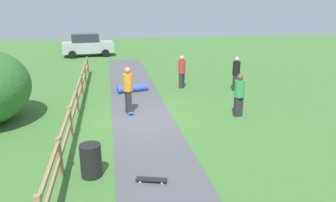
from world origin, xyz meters
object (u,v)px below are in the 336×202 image
object	(u,v)px
trash_bin	(91,160)
bystander_black	(236,72)
skater_riding	(128,88)
skateboard_loose	(151,179)
bystander_green	(239,93)
skater_fallen	(132,88)
bystander_red	(182,70)
parked_car_silver	(87,45)

from	to	relation	value
trash_bin	bystander_black	size ratio (longest dim) A/B	0.50
skater_riding	bystander_black	bearing A→B (deg)	24.24
skateboard_loose	bystander_green	world-z (taller)	bystander_green
trash_bin	bystander_green	bearing A→B (deg)	33.11
bystander_black	trash_bin	bearing A→B (deg)	-133.47
skater_riding	bystander_green	world-z (taller)	skater_riding
skater_fallen	bystander_red	size ratio (longest dim) A/B	0.93
skater_riding	parked_car_silver	xyz separation A→B (m)	(-2.49, 15.46, -0.14)
trash_bin	bystander_black	xyz separation A→B (m)	(7.04, 7.42, 0.54)
bystander_red	bystander_black	distance (m)	2.85
bystander_green	bystander_black	size ratio (longest dim) A/B	0.98
bystander_green	skateboard_loose	bearing A→B (deg)	-133.76
bystander_green	bystander_red	bearing A→B (deg)	104.67
skater_fallen	bystander_red	xyz separation A→B (m)	(2.69, 0.32, 0.77)
skater_riding	bystander_green	xyz separation A→B (m)	(4.33, -1.17, -0.14)
skater_riding	bystander_black	size ratio (longest dim) A/B	1.08
bystander_red	bystander_green	bearing A→B (deg)	-75.33
skater_riding	bystander_black	distance (m)	6.29
trash_bin	skater_fallen	distance (m)	8.31
skateboard_loose	bystander_red	xyz separation A→B (m)	(2.87, 9.08, 0.88)
trash_bin	skater_riding	xyz separation A→B (m)	(1.30, 4.84, 0.65)
skateboard_loose	parked_car_silver	bearing A→B (deg)	97.36
bystander_green	parked_car_silver	xyz separation A→B (m)	(-6.82, 16.62, -0.00)
bystander_black	parked_car_silver	distance (m)	15.28
bystander_red	bystander_black	xyz separation A→B (m)	(2.65, -1.03, 0.02)
trash_bin	bystander_black	world-z (taller)	bystander_black
skater_riding	skateboard_loose	distance (m)	5.57
skater_riding	bystander_red	bearing A→B (deg)	49.54
skateboard_loose	parked_car_silver	xyz separation A→B (m)	(-2.70, 20.93, 0.87)
bystander_green	trash_bin	bearing A→B (deg)	-146.89
skateboard_loose	bystander_green	bearing A→B (deg)	46.24
skater_riding	skater_fallen	world-z (taller)	skater_riding
skater_fallen	skateboard_loose	size ratio (longest dim) A/B	1.98
skater_fallen	parked_car_silver	size ratio (longest dim) A/B	0.37
bystander_green	bystander_black	distance (m)	4.00
bystander_red	parked_car_silver	world-z (taller)	parked_car_silver
trash_bin	skateboard_loose	size ratio (longest dim) A/B	1.09
skater_fallen	parked_car_silver	bearing A→B (deg)	103.33
trash_bin	bystander_green	world-z (taller)	bystander_green
skater_riding	bystander_green	distance (m)	4.49
skater_riding	bystander_green	bearing A→B (deg)	-15.07
trash_bin	skateboard_loose	distance (m)	1.68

